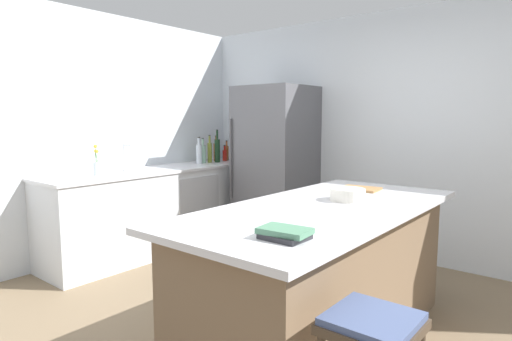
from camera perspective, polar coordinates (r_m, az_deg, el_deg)
The scene contains 18 objects.
ground_plane at distance 3.21m, azimuth 0.06°, elevation -20.71°, with size 7.20×7.20×0.00m, color #7A664C.
wall_rear at distance 4.81m, azimuth 17.30°, elevation 4.39°, with size 6.00×0.10×2.60m, color silver.
wall_left at distance 4.78m, azimuth -23.41°, elevation 4.12°, with size 0.10×6.00×2.60m, color silver.
counter_run_left at distance 5.00m, azimuth -12.75°, elevation -5.02°, with size 0.68×2.63×0.93m.
kitchen_island at distance 2.97m, azimuth 8.75°, elevation -13.31°, with size 1.04×2.28×0.92m.
refrigerator at distance 5.06m, azimuth 2.60°, elevation 0.59°, with size 0.80×0.77×1.86m.
sink_faucet at distance 4.72m, azimuth -17.08°, elevation 1.76°, with size 0.15×0.05×0.30m.
flower_vase at distance 4.51m, azimuth -20.47°, elevation 0.68°, with size 0.07×0.07×0.31m.
vinegar_bottle at distance 5.79m, azimuth -3.93°, elevation 2.44°, with size 0.05×0.05×0.26m.
hot_sauce_bottle at distance 5.67m, azimuth -4.20°, elevation 2.10°, with size 0.06×0.06×0.21m.
whiskey_bottle at distance 5.63m, azimuth -5.26°, elevation 2.58°, with size 0.08×0.08×0.34m.
wine_bottle at distance 5.49m, azimuth -5.18°, elevation 2.75°, with size 0.07×0.07×0.42m.
olive_oil_bottle at distance 5.48m, azimuth -6.19°, elevation 2.51°, with size 0.06×0.06×0.35m.
gin_bottle at distance 5.42m, azimuth -7.09°, elevation 2.25°, with size 0.08×0.08×0.32m.
soda_bottle at distance 5.34m, azimuth -7.60°, elevation 2.31°, with size 0.07×0.07×0.33m.
cookbook_stack at distance 2.06m, azimuth 3.86°, elevation -8.35°, with size 0.26×0.18×0.05m.
mixing_bowl at distance 3.06m, azimuth 12.09°, elevation -3.14°, with size 0.25×0.25×0.08m.
cutting_board at distance 3.53m, azimuth 13.69°, elevation -2.37°, with size 0.32×0.26×0.02m.
Camera 1 is at (1.79, -2.20, 1.49)m, focal length 30.02 mm.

